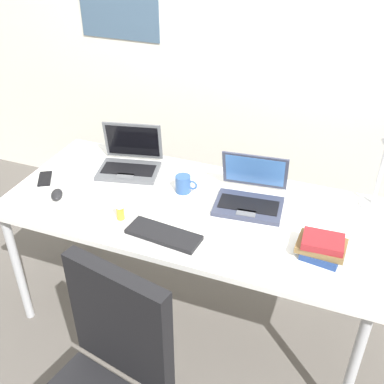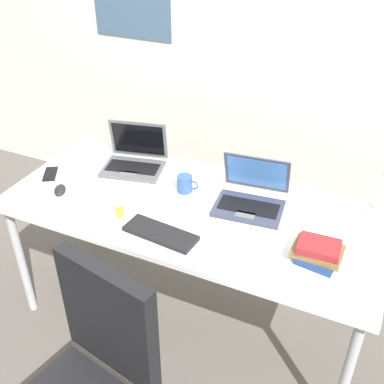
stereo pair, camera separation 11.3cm
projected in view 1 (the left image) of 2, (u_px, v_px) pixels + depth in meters
name	position (u px, v px, depth m)	size (l,w,h in m)	color
ground_plane	(192.00, 313.00, 2.64)	(12.00, 12.00, 0.00)	#56514C
wall_back	(258.00, 29.00, 2.78)	(6.00, 0.13, 2.60)	silver
desk	(192.00, 216.00, 2.26)	(1.80, 0.80, 0.74)	white
desk_lamp	(381.00, 174.00, 2.09)	(0.12, 0.18, 0.40)	silver
laptop_near_mouse	(250.00, 195.00, 2.22)	(0.34, 0.32, 0.23)	#33384C
laptop_near_lamp	(130.00, 161.00, 2.49)	(0.36, 0.32, 0.23)	#515459
external_keyboard	(164.00, 234.00, 2.03)	(0.33, 0.12, 0.02)	black
computer_mouse	(57.00, 194.00, 2.28)	(0.06, 0.10, 0.03)	black
cell_phone	(45.00, 179.00, 2.43)	(0.06, 0.14, 0.01)	black
pill_bottle	(120.00, 211.00, 2.12)	(0.04, 0.04, 0.08)	gold
book_stack	(322.00, 247.00, 1.91)	(0.20, 0.16, 0.09)	navy
coffee_mug	(183.00, 184.00, 2.31)	(0.11, 0.08, 0.09)	#2D518C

